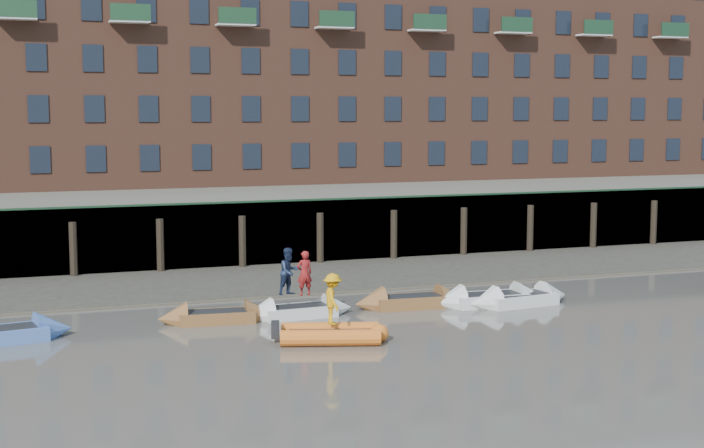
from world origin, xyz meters
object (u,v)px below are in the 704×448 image
rowboat_2 (217,317)px  person_rower_b (289,271)px  person_rower_a (305,273)px  rowboat_5 (489,299)px  rib_tender (335,334)px  rowboat_3 (299,311)px  person_rib_crew (333,299)px  rowboat_6 (519,299)px  rowboat_4 (411,301)px

rowboat_2 → person_rower_b: (2.79, 0.06, 1.51)m
person_rower_a → rowboat_5: bearing=171.0°
rib_tender → person_rower_b: person_rower_b is taller
rowboat_3 → person_rib_crew: 4.29m
rowboat_2 → person_rower_a: 3.63m
rowboat_2 → rib_tender: 5.32m
person_rower_b → person_rib_crew: (0.31, -4.27, -0.28)m
rowboat_2 → rowboat_6: 12.10m
person_rib_crew → rib_tender: bearing=-148.4°
person_rower_a → rib_tender: bearing=80.8°
rib_tender → person_rib_crew: bearing=132.3°
rowboat_5 → rowboat_6: size_ratio=1.01×
rowboat_2 → person_rower_b: person_rower_b is taller
rowboat_3 → person_rower_a: bearing=-28.5°
rowboat_5 → person_rower_b: bearing=178.1°
person_rower_b → rib_tender: bearing=-109.1°
rowboat_3 → person_rower_a: (0.21, -0.10, 1.46)m
rowboat_6 → rowboat_5: bearing=153.7°
rowboat_6 → person_rib_crew: person_rib_crew is taller
rowboat_2 → rowboat_4: bearing=7.4°
rowboat_5 → person_rib_crew: bearing=-152.6°
person_rower_b → person_rower_a: bearing=-49.5°
rowboat_6 → person_rower_b: bearing=167.0°
rowboat_5 → person_rib_crew: size_ratio=2.76×
person_rower_a → person_rib_crew: bearing=80.1°
rowboat_2 → rowboat_5: bearing=3.5°
rowboat_2 → person_rower_a: (3.32, -0.20, 1.46)m
rowboat_4 → person_rower_b: person_rower_b is taller
rowboat_4 → person_rib_crew: size_ratio=2.72×
person_rower_b → rowboat_5: bearing=-27.6°
rowboat_3 → rowboat_6: 8.99m
rib_tender → person_rower_b: size_ratio=2.09×
rowboat_2 → person_rib_crew: person_rib_crew is taller
rowboat_3 → rowboat_6: rowboat_6 is taller
rib_tender → person_rower_b: 4.60m
rowboat_3 → rowboat_5: rowboat_5 is taller
rowboat_2 → person_rib_crew: (3.10, -4.20, 1.24)m
person_rower_b → person_rib_crew: person_rower_b is taller
rowboat_5 → person_rower_b: (-8.13, 0.56, 1.49)m
rib_tender → person_rib_crew: size_ratio=2.16×
rowboat_5 → rowboat_3: bearing=179.1°
rowboat_5 → rib_tender: size_ratio=1.28×
rowboat_5 → person_rower_b: 8.29m
rib_tender → person_rower_a: (0.18, 4.10, 1.41)m
rowboat_2 → rowboat_5: (10.93, -0.50, 0.02)m
rowboat_4 → person_rower_b: (-5.04, -0.12, 1.50)m
rowboat_5 → rowboat_6: rowboat_5 is taller
rowboat_3 → person_rower_b: bearing=150.7°
rowboat_6 → person_rower_a: 8.89m
rib_tender → person_rib_crew: 1.19m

